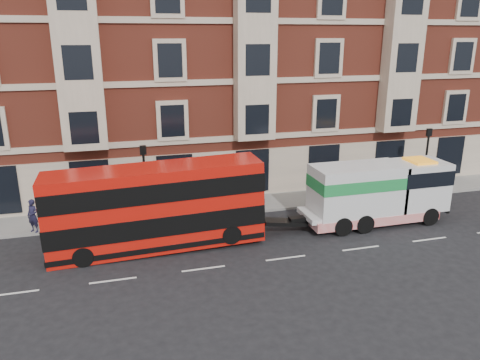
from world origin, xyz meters
TOP-DOWN VIEW (x-y plane):
  - ground at (0.00, 0.00)m, footprint 120.00×120.00m
  - sidewalk at (0.00, 7.50)m, footprint 90.00×3.00m
  - victorian_terrace at (0.50, 15.00)m, footprint 45.00×12.00m
  - lamp_post_west at (-6.00, 6.20)m, footprint 0.35×0.15m
  - lamp_post_east at (12.00, 6.20)m, footprint 0.35×0.15m
  - double_decker_bus at (-5.75, 2.77)m, footprint 10.40×2.39m
  - tow_truck at (6.31, 2.77)m, footprint 8.33×2.46m
  - pedestrian at (-11.93, 6.20)m, footprint 0.79×0.74m

SIDE VIEW (x-z plane):
  - ground at x=0.00m, z-range 0.00..0.00m
  - sidewalk at x=0.00m, z-range 0.00..0.15m
  - pedestrian at x=-11.93m, z-range 0.15..1.97m
  - tow_truck at x=6.31m, z-range 0.11..3.57m
  - double_decker_bus at x=-5.75m, z-range 0.13..4.33m
  - lamp_post_west at x=-6.00m, z-range 0.50..4.85m
  - lamp_post_east at x=12.00m, z-range 0.50..4.85m
  - victorian_terrace at x=0.50m, z-range -0.13..20.27m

